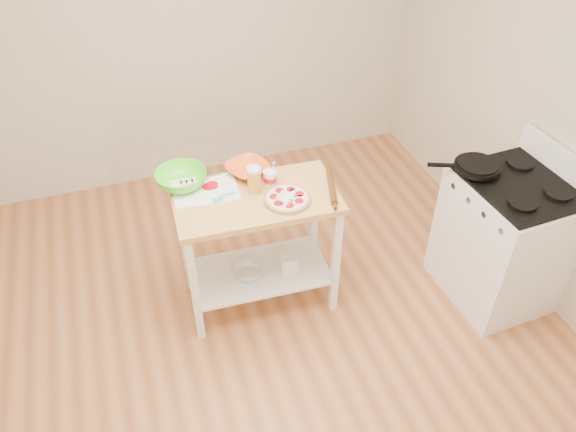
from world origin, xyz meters
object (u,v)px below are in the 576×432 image
at_px(skillet, 476,166).
at_px(knife, 195,179).
at_px(pizza, 287,199).
at_px(beer_pint, 254,180).
at_px(green_bowl, 181,179).
at_px(cutting_board, 205,190).
at_px(orange_bowl, 248,169).
at_px(yogurt_tub, 270,178).
at_px(spatula, 223,197).
at_px(shelf_glass_bowl, 248,272).
at_px(gas_stove, 503,239).
at_px(prep_island, 257,229).
at_px(shelf_bin, 288,262).
at_px(rolling_pin, 332,186).

height_order(skillet, knife, skillet).
distance_m(pizza, beer_pint, 0.23).
distance_m(skillet, green_bowl, 1.87).
distance_m(cutting_board, beer_pint, 0.32).
height_order(orange_bowl, yogurt_tub, yogurt_tub).
xyz_separation_m(orange_bowl, beer_pint, (-0.01, -0.20, 0.06)).
xyz_separation_m(spatula, shelf_glass_bowl, (0.11, -0.06, -0.63)).
xyz_separation_m(gas_stove, shelf_glass_bowl, (-1.67, 0.44, -0.18)).
bearing_deg(pizza, gas_stove, -13.90).
relative_size(pizza, spatula, 1.92).
relative_size(prep_island, shelf_glass_bowl, 5.28).
bearing_deg(shelf_bin, yogurt_tub, 120.69).
relative_size(knife, shelf_bin, 2.36).
height_order(gas_stove, shelf_glass_bowl, gas_stove).
xyz_separation_m(gas_stove, beer_pint, (-1.58, 0.51, 0.51)).
distance_m(spatula, shelf_glass_bowl, 0.64).
relative_size(pizza, knife, 1.06).
relative_size(gas_stove, spatula, 7.45).
bearing_deg(pizza, skillet, -6.60).
height_order(beer_pint, rolling_pin, beer_pint).
bearing_deg(yogurt_tub, skillet, -14.62).
bearing_deg(knife, prep_island, -41.68).
height_order(knife, shelf_glass_bowl, knife).
relative_size(gas_stove, knife, 4.11).
height_order(spatula, green_bowl, green_bowl).
distance_m(spatula, beer_pint, 0.22).
distance_m(knife, green_bowl, 0.10).
bearing_deg(yogurt_tub, shelf_glass_bowl, -152.71).
distance_m(skillet, shelf_bin, 1.38).
bearing_deg(green_bowl, rolling_pin, -21.00).
bearing_deg(spatula, cutting_board, 120.44).
bearing_deg(green_bowl, prep_island, -32.48).
xyz_separation_m(skillet, orange_bowl, (-1.37, 0.50, -0.04)).
xyz_separation_m(green_bowl, beer_pint, (0.42, -0.21, 0.04)).
height_order(rolling_pin, shelf_bin, rolling_pin).
height_order(skillet, cutting_board, skillet).
height_order(gas_stove, knife, gas_stove).
xyz_separation_m(prep_island, orange_bowl, (0.02, 0.26, 0.29)).
xyz_separation_m(cutting_board, orange_bowl, (0.30, 0.10, 0.02)).
bearing_deg(gas_stove, knife, 156.08).
bearing_deg(shelf_glass_bowl, rolling_pin, -6.22).
bearing_deg(cutting_board, shelf_glass_bowl, -37.48).
height_order(gas_stove, skillet, gas_stove).
bearing_deg(spatula, skillet, -16.05).
xyz_separation_m(cutting_board, shelf_glass_bowl, (0.20, -0.18, -0.62)).
bearing_deg(spatula, rolling_pin, -15.93).
bearing_deg(shelf_glass_bowl, gas_stove, -14.64).
height_order(skillet, rolling_pin, skillet).
relative_size(gas_stove, skillet, 2.53).
bearing_deg(rolling_pin, skillet, -10.23).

